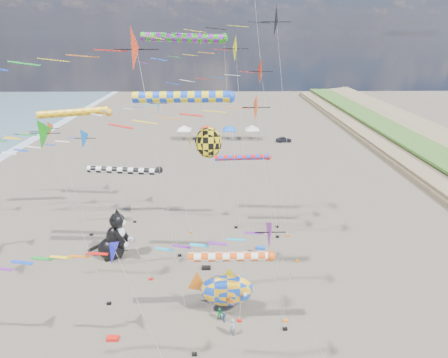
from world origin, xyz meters
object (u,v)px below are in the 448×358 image
child_blue (224,317)px  parked_car (284,139)px  child_green (220,314)px  cat_inflatable (112,234)px  fish_inflatable (226,290)px  person_adult (233,328)px

child_blue → parked_car: bearing=26.2°
child_green → parked_car: bearing=67.9°
cat_inflatable → child_green: (11.05, -9.00, -2.19)m
cat_inflatable → child_blue: 14.81m
child_green → parked_car: (14.24, 51.03, -0.03)m
cat_inflatable → parked_car: (25.29, 42.03, -2.21)m
fish_inflatable → person_adult: fish_inflatable is taller
cat_inflatable → child_green: 14.42m
fish_inflatable → child_green: (-0.54, -0.78, -1.83)m
person_adult → child_blue: size_ratio=1.74×
cat_inflatable → person_adult: bearing=-35.5°
cat_inflatable → person_adult: cat_inflatable is taller
person_adult → child_green: size_ratio=1.35×
cat_inflatable → fish_inflatable: (11.59, -8.22, -0.36)m
child_blue → child_green: bearing=97.5°
person_adult → cat_inflatable: bearing=113.2°
cat_inflatable → child_blue: bearing=-32.9°
child_green → child_blue: size_ratio=1.29×
child_green → fish_inflatable: bearing=49.0°
fish_inflatable → parked_car: fish_inflatable is taller
person_adult → child_green: bearing=95.3°
cat_inflatable → fish_inflatable: cat_inflatable is taller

